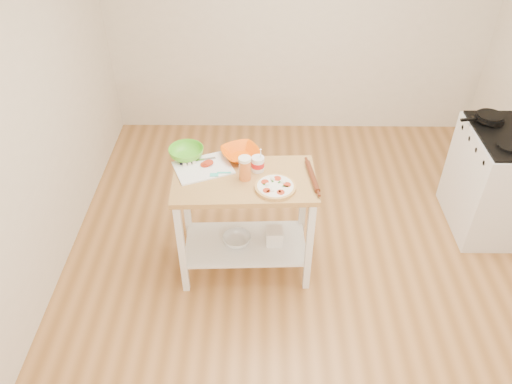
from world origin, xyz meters
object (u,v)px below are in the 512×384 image
at_px(shelf_glass_bowl, 237,240).
at_px(spatula, 220,174).
at_px(green_bowl, 186,153).
at_px(gas_stove, 501,181).
at_px(knife, 193,161).
at_px(pizza, 275,187).
at_px(shelf_bin, 274,236).
at_px(beer_pint, 245,168).
at_px(cutting_board, 203,167).
at_px(orange_bowl, 241,153).
at_px(skillet, 489,117).
at_px(prep_island, 245,206).
at_px(rolling_pin, 312,176).
at_px(yogurt_tub, 258,164).

bearing_deg(shelf_glass_bowl, spatula, 161.84).
distance_m(spatula, green_bowl, 0.35).
distance_m(gas_stove, knife, 2.61).
distance_m(gas_stove, pizza, 2.10).
xyz_separation_m(shelf_glass_bowl, shelf_bin, (0.29, 0.01, 0.03)).
relative_size(knife, shelf_bin, 2.01).
xyz_separation_m(pizza, beer_pint, (-0.21, 0.11, 0.07)).
xyz_separation_m(cutting_board, knife, (-0.08, 0.06, 0.01)).
bearing_deg(orange_bowl, skillet, 13.45).
relative_size(prep_island, knife, 3.98).
relative_size(skillet, rolling_pin, 1.09).
height_order(pizza, rolling_pin, pizza).
bearing_deg(cutting_board, yogurt_tub, -25.40).
relative_size(pizza, beer_pint, 1.61).
bearing_deg(gas_stove, beer_pint, -165.70).
relative_size(gas_stove, skillet, 2.99).
distance_m(pizza, green_bowl, 0.76).
distance_m(prep_island, gas_stove, 2.23).
bearing_deg(shelf_bin, prep_island, -176.84).
height_order(pizza, green_bowl, green_bowl).
bearing_deg(cutting_board, beer_pint, -43.46).
bearing_deg(cutting_board, rolling_pin, -30.73).
bearing_deg(shelf_bin, pizza, -94.22).
height_order(gas_stove, pizza, gas_stove).
relative_size(pizza, spatula, 1.92).
relative_size(beer_pint, yogurt_tub, 0.89).
height_order(pizza, shelf_glass_bowl, pizza).
relative_size(skillet, spatula, 2.48).
height_order(skillet, pizza, skillet).
xyz_separation_m(cutting_board, orange_bowl, (0.27, 0.14, 0.03)).
distance_m(beer_pint, yogurt_tub, 0.14).
relative_size(prep_island, skillet, 2.82).
xyz_separation_m(pizza, orange_bowl, (-0.25, 0.38, 0.02)).
bearing_deg(yogurt_tub, pizza, -60.20).
height_order(gas_stove, spatula, gas_stove).
height_order(prep_island, rolling_pin, rolling_pin).
distance_m(skillet, green_bowl, 2.47).
distance_m(knife, beer_pint, 0.44).
distance_m(prep_island, cutting_board, 0.43).
bearing_deg(pizza, orange_bowl, 123.71).
bearing_deg(spatula, gas_stove, 11.38).
height_order(gas_stove, beer_pint, gas_stove).
relative_size(pizza, shelf_bin, 2.20).
bearing_deg(prep_island, gas_stove, 14.40).
height_order(green_bowl, rolling_pin, green_bowl).
height_order(knife, beer_pint, beer_pint).
bearing_deg(green_bowl, prep_island, -30.54).
distance_m(pizza, orange_bowl, 0.46).
bearing_deg(beer_pint, shelf_glass_bowl, -178.12).
xyz_separation_m(skillet, shelf_glass_bowl, (-2.05, -0.75, -0.68)).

